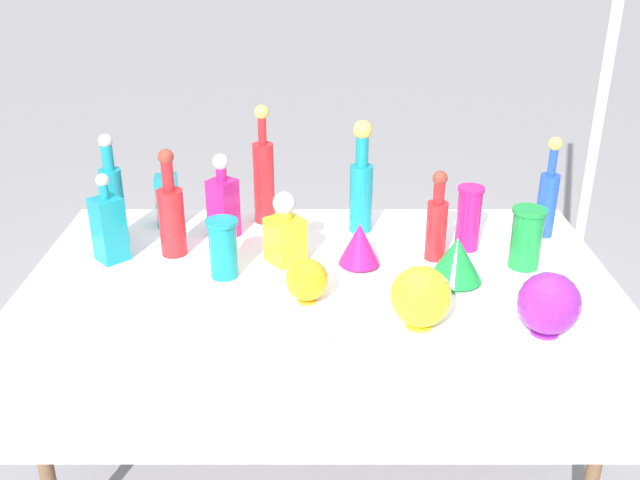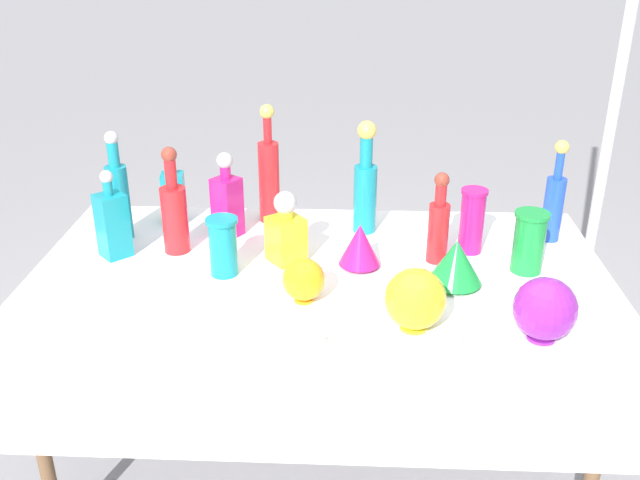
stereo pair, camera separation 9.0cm
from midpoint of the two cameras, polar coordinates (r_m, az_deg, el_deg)
name	(u,v)px [view 2 (the right image)]	position (r m, az deg, el deg)	size (l,w,h in m)	color
ground_plane	(320,457)	(2.68, 1.01, -16.96)	(40.00, 40.00, 0.00)	gray
display_table	(319,292)	(2.24, 1.11, -4.16)	(1.80, 0.99, 0.76)	white
tall_bottle_0	(118,195)	(2.48, -14.82, 3.48)	(0.07, 0.07, 0.38)	teal
tall_bottle_1	(439,225)	(2.28, 10.58, 1.19)	(0.07, 0.07, 0.30)	red
tall_bottle_2	(554,201)	(2.53, 19.19, 2.94)	(0.07, 0.07, 0.35)	blue
tall_bottle_3	(269,175)	(2.54, -3.09, 5.18)	(0.07, 0.07, 0.43)	red
tall_bottle_4	(365,185)	(2.46, 4.70, 4.37)	(0.08, 0.08, 0.40)	teal
tall_bottle_5	(174,212)	(2.35, -10.50, 2.18)	(0.08, 0.08, 0.36)	red
square_decanter_0	(227,201)	(2.45, -6.40, 3.12)	(0.11, 0.11, 0.30)	#C61972
square_decanter_1	(286,231)	(2.26, -1.60, 0.70)	(0.14, 0.14, 0.24)	yellow
square_decanter_2	(112,223)	(2.37, -15.23, 1.35)	(0.12, 0.12, 0.29)	teal
square_decanter_3	(173,194)	(2.59, -10.67, 3.60)	(0.09, 0.09, 0.27)	teal
slender_vase_0	(529,240)	(2.29, 17.48, -0.02)	(0.11, 0.11, 0.20)	#198C38
slender_vase_1	(472,219)	(2.38, 13.15, 1.64)	(0.09, 0.09, 0.22)	#C61972
slender_vase_2	(223,245)	(2.19, -6.60, -0.38)	(0.10, 0.10, 0.19)	teal
fluted_vase_0	(360,245)	(2.23, 4.36, -0.39)	(0.13, 0.13, 0.14)	#C61972
fluted_vase_1	(456,262)	(2.16, 11.99, -1.72)	(0.16, 0.16, 0.15)	#198C38
round_bowl_0	(415,299)	(1.92, 8.98, -4.70)	(0.17, 0.17, 0.17)	yellow
round_bowl_1	(304,280)	(2.03, -0.05, -3.20)	(0.12, 0.12, 0.13)	orange
round_bowl_2	(545,309)	(1.95, 18.84, -5.25)	(0.17, 0.17, 0.17)	purple
price_tag_left	(313,340)	(1.86, 0.85, -8.02)	(0.06, 0.01, 0.04)	white
price_tag_center	(452,345)	(1.87, 11.92, -8.27)	(0.05, 0.01, 0.03)	white
cardboard_box_behind_left	(350,298)	(3.26, 3.18, -4.70)	(0.50, 0.50, 0.44)	tan
cardboard_box_behind_right	(416,287)	(3.44, 8.42, -3.73)	(0.44, 0.36, 0.39)	tan
canopy_pole	(605,160)	(3.00, 22.64, 5.95)	(0.18, 0.18, 2.33)	silver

